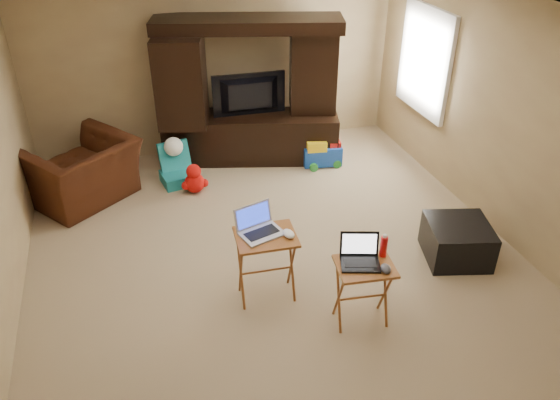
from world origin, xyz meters
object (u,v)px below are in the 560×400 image
object	(u,v)px
entertainment_center	(250,92)
push_toy	(322,152)
mouse_left	(289,234)
ottoman	(457,241)
plush_toy	(194,178)
tray_table_right	(362,294)
laptop_right	(361,253)
water_bottle	(384,247)
recliner	(82,172)
tray_table_left	(266,267)
child_rocker	(176,165)
laptop_left	(261,223)
mouse_right	(386,269)
television	(250,97)

from	to	relation	value
entertainment_center	push_toy	world-z (taller)	entertainment_center
push_toy	mouse_left	world-z (taller)	mouse_left
push_toy	ottoman	bearing A→B (deg)	-66.60
plush_toy	tray_table_right	world-z (taller)	tray_table_right
laptop_right	water_bottle	xyz separation A→B (m)	(0.24, 0.06, -0.02)
recliner	tray_table_left	size ratio (longest dim) A/B	1.65
entertainment_center	laptop_right	size ratio (longest dim) A/B	7.12
child_rocker	push_toy	distance (m)	1.96
laptop_left	entertainment_center	bearing A→B (deg)	61.32
mouse_right	entertainment_center	bearing A→B (deg)	94.31
laptop_left	mouse_right	world-z (taller)	laptop_left
tray_table_left	tray_table_right	distance (m)	0.91
television	laptop_right	distance (m)	3.34
water_bottle	plush_toy	bearing A→B (deg)	115.39
child_rocker	laptop_left	bearing A→B (deg)	-88.59
recliner	tray_table_left	world-z (taller)	recliner
plush_toy	laptop_right	bearing A→B (deg)	-69.46
laptop_right	laptop_left	bearing A→B (deg)	158.47
television	child_rocker	xyz separation A→B (m)	(-1.09, -0.37, -0.66)
mouse_left	plush_toy	bearing A→B (deg)	103.26
tray_table_left	push_toy	bearing A→B (deg)	62.01
push_toy	child_rocker	bearing A→B (deg)	-173.05
push_toy	mouse_left	size ratio (longest dim) A/B	3.66
tray_table_right	mouse_right	xyz separation A→B (m)	(0.13, -0.12, 0.34)
recliner	tray_table_right	bearing A→B (deg)	92.00
television	push_toy	world-z (taller)	television
ottoman	laptop_right	size ratio (longest dim) A/B	1.88
television	mouse_left	size ratio (longest dim) A/B	6.84
laptop_right	mouse_right	xyz separation A→B (m)	(0.17, -0.14, -0.09)
laptop_right	water_bottle	size ratio (longest dim) A/B	1.70
entertainment_center	mouse_right	xyz separation A→B (m)	(0.27, -3.52, -0.31)
laptop_right	entertainment_center	bearing A→B (deg)	109.27
water_bottle	mouse_left	bearing A→B (deg)	150.23
child_rocker	tray_table_right	world-z (taller)	tray_table_right
mouse_right	child_rocker	bearing A→B (deg)	113.54
entertainment_center	tray_table_left	size ratio (longest dim) A/B	3.34
television	water_bottle	distance (m)	3.29
recliner	entertainment_center	bearing A→B (deg)	155.17
mouse_left	laptop_right	bearing A→B (deg)	-44.38
plush_toy	ottoman	xyz separation A→B (m)	(2.39, -2.13, 0.01)
child_rocker	plush_toy	bearing A→B (deg)	-67.64
laptop_left	child_rocker	bearing A→B (deg)	84.88
water_bottle	mouse_right	bearing A→B (deg)	-109.29
push_toy	tray_table_left	bearing A→B (deg)	-112.76
mouse_right	television	bearing A→B (deg)	94.37
entertainment_center	plush_toy	xyz separation A→B (m)	(-0.91, -0.69, -0.77)
television	tray_table_left	size ratio (longest dim) A/B	1.39
television	laptop_right	xyz separation A→B (m)	(0.10, -3.33, -0.17)
television	recliner	distance (m)	2.32
laptop_right	tray_table_right	bearing A→B (deg)	-8.91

